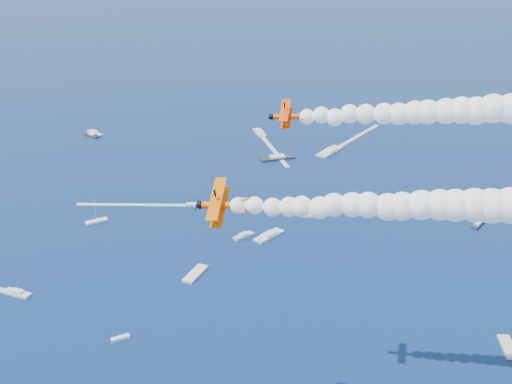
# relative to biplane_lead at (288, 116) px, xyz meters

# --- Properties ---
(biplane_lead) EXTENTS (7.02, 8.27, 6.55)m
(biplane_lead) POSITION_rel_biplane_lead_xyz_m (0.00, 0.00, 0.00)
(biplane_lead) COLOR #FF4A05
(biplane_trail) EXTENTS (8.81, 11.17, 9.58)m
(biplane_trail) POSITION_rel_biplane_lead_xyz_m (-9.36, -13.71, -11.37)
(biplane_trail) COLOR #FF6405
(smoke_trail_lead) EXTENTS (63.91, 6.77, 11.54)m
(smoke_trail_lead) POSITION_rel_biplane_lead_xyz_m (31.60, -0.02, 2.42)
(smoke_trail_lead) COLOR white
(smoke_trail_trail) EXTENTS (64.11, 10.41, 11.54)m
(smoke_trail_trail) POSITION_rel_biplane_lead_xyz_m (22.22, -14.68, -8.95)
(smoke_trail_trail) COLOR white
(spectator_boats) EXTENTS (223.34, 175.00, 0.70)m
(spectator_boats) POSITION_rel_biplane_lead_xyz_m (-8.10, 93.28, -61.25)
(spectator_boats) COLOR white
(spectator_boats) RESTS_ON ground
(boat_wakes) EXTENTS (140.10, 163.15, 0.04)m
(boat_wakes) POSITION_rel_biplane_lead_xyz_m (-40.71, 111.93, -61.57)
(boat_wakes) COLOR white
(boat_wakes) RESTS_ON ground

